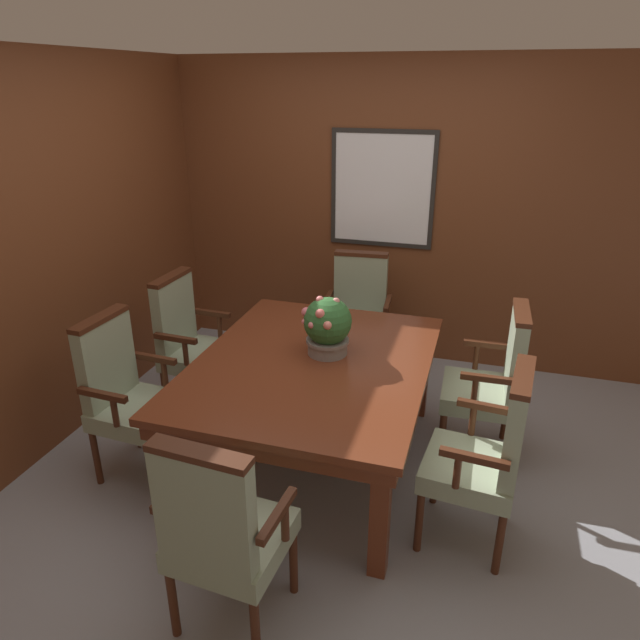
# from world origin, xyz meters

# --- Properties ---
(ground_plane) EXTENTS (14.00, 14.00, 0.00)m
(ground_plane) POSITION_xyz_m (0.00, 0.00, 0.00)
(ground_plane) COLOR #93969E
(wall_back) EXTENTS (7.20, 0.08, 2.45)m
(wall_back) POSITION_xyz_m (0.00, 1.81, 1.23)
(wall_back) COLOR brown
(wall_back) RESTS_ON ground_plane
(wall_left) EXTENTS (0.06, 7.20, 2.45)m
(wall_left) POSITION_xyz_m (-1.74, 0.00, 1.23)
(wall_left) COLOR brown
(wall_left) RESTS_ON ground_plane
(dining_table) EXTENTS (1.36, 1.73, 0.72)m
(dining_table) POSITION_xyz_m (-0.02, 0.08, 0.63)
(dining_table) COLOR maroon
(dining_table) RESTS_ON ground_plane
(chair_right_far) EXTENTS (0.47, 0.52, 1.02)m
(chair_right_far) POSITION_xyz_m (1.03, 0.49, 0.55)
(chair_right_far) COLOR #472314
(chair_right_far) RESTS_ON ground_plane
(chair_left_far) EXTENTS (0.48, 0.52, 1.02)m
(chair_left_far) POSITION_xyz_m (-1.05, 0.46, 0.55)
(chair_left_far) COLOR #472314
(chair_left_far) RESTS_ON ground_plane
(chair_right_near) EXTENTS (0.50, 0.54, 1.02)m
(chair_right_near) POSITION_xyz_m (1.02, -0.31, 0.55)
(chair_right_near) COLOR #472314
(chair_right_near) RESTS_ON ground_plane
(chair_head_near) EXTENTS (0.53, 0.49, 1.02)m
(chair_head_near) POSITION_xyz_m (-0.02, -1.18, 0.55)
(chair_head_near) COLOR #472314
(chair_head_near) RESTS_ON ground_plane
(chair_left_near) EXTENTS (0.48, 0.53, 1.02)m
(chair_left_near) POSITION_xyz_m (-1.06, -0.31, 0.55)
(chair_left_near) COLOR #472314
(chair_left_near) RESTS_ON ground_plane
(chair_head_far) EXTENTS (0.53, 0.49, 1.02)m
(chair_head_far) POSITION_xyz_m (-0.02, 1.29, 0.55)
(chair_head_far) COLOR #472314
(chair_head_far) RESTS_ON ground_plane
(potted_plant) EXTENTS (0.30, 0.30, 0.37)m
(potted_plant) POSITION_xyz_m (0.04, 0.19, 0.90)
(potted_plant) COLOR gray
(potted_plant) RESTS_ON dining_table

